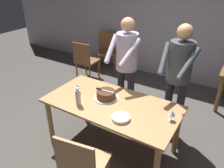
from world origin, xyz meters
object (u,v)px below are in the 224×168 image
Objects in this scene: wine_glass_near at (172,113)px; main_dining_table at (112,109)px; water_bottle at (78,97)px; person_standing_beside at (179,72)px; plate_stack at (121,118)px; background_chair_0 at (107,49)px; person_cutting_cake at (126,61)px; cake_on_platter at (106,95)px; background_chair_1 at (85,60)px; chair_near_side at (82,164)px; cake_knife at (101,89)px; wine_glass_far at (77,87)px.

main_dining_table is at bearing -176.37° from wine_glass_near.
water_bottle is 1.37m from person_standing_beside.
background_chair_0 reaches higher than plate_stack.
cake_on_platter is at bearing -87.66° from person_cutting_cake.
plate_stack is 0.13× the size of person_cutting_cake.
plate_stack is at bearing -36.83° from cake_on_platter.
background_chair_1 is (-2.45, 1.49, -0.36)m from wine_glass_near.
chair_near_side is 2.98m from background_chair_1.
background_chair_1 reaches higher than main_dining_table.
plate_stack is at bearing -40.67° from main_dining_table.
main_dining_table is 1.96× the size of chair_near_side.
person_standing_beside reaches higher than wine_glass_near.
cake_knife is 2.12m from background_chair_1.
wine_glass_near is (0.78, 0.05, 0.20)m from main_dining_table.
background_chair_1 is at bearing 159.57° from person_standing_beside.
cake_knife is at bearing 147.99° from plate_stack.
background_chair_1 reaches higher than plate_stack.
cake_knife is 0.30× the size of background_chair_1.
person_standing_beside is (0.83, 0.63, 0.21)m from cake_knife.
plate_stack is at bearing -32.01° from cake_knife.
cake_knife is at bearing 111.64° from chair_near_side.
water_bottle is at bearing -113.53° from cake_knife.
water_bottle is 0.28× the size of chair_near_side.
background_chair_0 is 1.00× the size of background_chair_1.
water_bottle is 0.28× the size of background_chair_0.
main_dining_table is at bearing 139.33° from plate_stack.
background_chair_0 is at bearing 118.94° from chair_near_side.
main_dining_table is at bearing -132.58° from person_standing_beside.
wine_glass_far is (-0.53, -0.04, 0.20)m from main_dining_table.
background_chair_1 is at bearing 126.32° from water_bottle.
wine_glass_far is at bearing -65.81° from background_chair_0.
main_dining_table is 2.91m from background_chair_0.
person_standing_beside reaches higher than main_dining_table.
background_chair_0 is at bearing 124.15° from main_dining_table.
water_bottle is 0.28× the size of background_chair_1.
cake_on_platter is 0.42m from wine_glass_far.
wine_glass_far is 0.16× the size of chair_near_side.
background_chair_1 reaches higher than cake_knife.
background_chair_1 reaches higher than wine_glass_far.
water_bottle is 0.15× the size of person_cutting_cake.
person_cutting_cake is at bearing -30.32° from background_chair_1.
wine_glass_near is 0.16× the size of chair_near_side.
main_dining_table is 8.02× the size of plate_stack.
person_standing_beside reaches higher than chair_near_side.
cake_on_platter is 0.38× the size of background_chair_0.
person_cutting_cake reaches higher than plate_stack.
background_chair_0 is (-1.63, 2.41, -0.16)m from main_dining_table.
cake_on_platter is at bearing 57.02° from water_bottle.
chair_near_side and background_chair_1 have the same top height.
plate_stack is 2.65m from background_chair_1.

